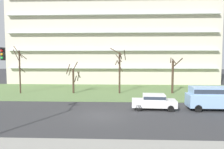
# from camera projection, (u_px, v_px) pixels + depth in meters

# --- Properties ---
(ground) EXTENTS (160.00, 160.00, 0.00)m
(ground) POSITION_uv_depth(u_px,v_px,m) (101.00, 116.00, 19.47)
(ground) COLOR #38383A
(grass_lawn_strip) EXTENTS (80.00, 16.00, 0.08)m
(grass_lawn_strip) POSITION_uv_depth(u_px,v_px,m) (109.00, 91.00, 33.42)
(grass_lawn_strip) COLOR #66844C
(grass_lawn_strip) RESTS_ON ground
(apartment_building) EXTENTS (41.29, 14.89, 19.97)m
(apartment_building) POSITION_uv_depth(u_px,v_px,m) (113.00, 36.00, 47.55)
(apartment_building) COLOR beige
(apartment_building) RESTS_ON ground
(tree_far_left) EXTENTS (1.80, 1.28, 6.88)m
(tree_far_left) POSITION_uv_depth(u_px,v_px,m) (20.00, 70.00, 30.94)
(tree_far_left) COLOR #423023
(tree_far_left) RESTS_ON ground
(tree_left) EXTENTS (1.92, 1.91, 4.65)m
(tree_left) POSITION_uv_depth(u_px,v_px,m) (74.00, 78.00, 31.33)
(tree_left) COLOR #423023
(tree_left) RESTS_ON ground
(tree_center) EXTENTS (2.30, 2.08, 6.64)m
(tree_center) POSITION_uv_depth(u_px,v_px,m) (120.00, 70.00, 30.95)
(tree_center) COLOR #423023
(tree_center) RESTS_ON ground
(tree_right) EXTENTS (1.77, 1.80, 5.27)m
(tree_right) POSITION_uv_depth(u_px,v_px,m) (173.00, 75.00, 31.12)
(tree_right) COLOR #423023
(tree_right) RESTS_ON ground
(sedan_white_near_left) EXTENTS (4.49, 2.04, 1.57)m
(sedan_white_near_left) POSITION_uv_depth(u_px,v_px,m) (154.00, 101.00, 21.68)
(sedan_white_near_left) COLOR white
(sedan_white_near_left) RESTS_ON ground
(van_blue_center_left) EXTENTS (5.22, 2.06, 2.36)m
(van_blue_center_left) POSITION_uv_depth(u_px,v_px,m) (214.00, 96.00, 21.39)
(van_blue_center_left) COLOR #8CB2E0
(van_blue_center_left) RESTS_ON ground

